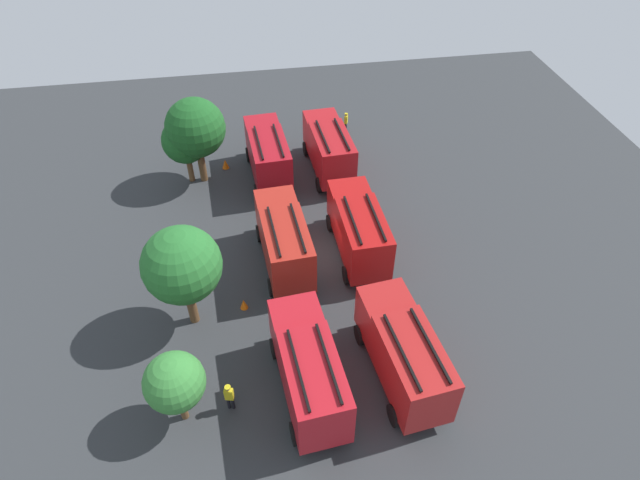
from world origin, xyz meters
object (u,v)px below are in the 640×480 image
Objects in this scene: fire_truck_1 at (358,228)px; fire_truck_3 at (308,367)px; traffic_cone_0 at (225,164)px; fire_truck_4 at (284,239)px; traffic_cone_2 at (244,304)px; fire_truck_5 at (268,153)px; traffic_cone_1 at (272,212)px; firefighter_2 at (229,396)px; tree_3 at (185,141)px; firefighter_0 at (346,121)px; tree_1 at (182,265)px; tree_0 at (174,382)px; fire_truck_0 at (403,351)px; tree_2 at (195,128)px; firefighter_1 at (450,380)px; fire_truck_2 at (329,147)px.

fire_truck_3 is at bearing 153.05° from fire_truck_1.
fire_truck_3 reaches higher than traffic_cone_0.
fire_truck_4 is 11.35× the size of traffic_cone_2.
traffic_cone_1 is at bearing 173.34° from fire_truck_5.
firefighter_2 is 19.66m from tree_3.
firefighter_0 is 13.92m from tree_3.
traffic_cone_1 is (-10.22, 7.25, -0.57)m from firefighter_0.
tree_1 reaches higher than fire_truck_4.
tree_0 is 0.68× the size of tree_1.
fire_truck_0 and fire_truck_4 have the same top height.
fire_truck_0 is 21.43m from tree_2.
fire_truck_1 reaches higher than firefighter_2.
traffic_cone_0 is at bearing 34.43° from fire_truck_1.
fire_truck_1 is 10.78m from firefighter_1.
tree_3 is at bearing 11.98° from fire_truck_3.
fire_truck_4 is 10.19m from firefighter_2.
traffic_cone_0 is (1.76, 7.71, -1.78)m from fire_truck_2.
tree_1 is 8.70× the size of traffic_cone_0.
fire_truck_0 is 11.49× the size of traffic_cone_2.
fire_truck_4 is 9.94× the size of traffic_cone_0.
firefighter_0 is at bearing -10.11° from fire_truck_1.
firefighter_1 is 0.33× the size of tree_3.
fire_truck_0 is at bearing -69.74° from firefighter_1.
fire_truck_2 is 11.31× the size of traffic_cone_2.
tree_0 is at bearing 159.29° from fire_truck_5.
traffic_cone_2 is (-7.97, 2.41, -0.02)m from traffic_cone_1.
tree_0 is at bearing 179.58° from tree_3.
firefighter_2 is at bearing -162.91° from tree_1.
fire_truck_2 is at bearing -93.05° from tree_2.
tree_0 is 5.88× the size of traffic_cone_0.
fire_truck_1 is 11.05m from tree_1.
fire_truck_2 is at bearing -18.18° from fire_truck_3.
tree_1 is (5.96, -0.42, 1.40)m from tree_0.
firefighter_1 is (-1.02, -6.88, -1.23)m from fire_truck_3.
fire_truck_2 is 9.62m from tree_2.
traffic_cone_1 is at bearing -3.34° from fire_truck_3.
fire_truck_5 is (-0.07, 4.51, 0.00)m from fire_truck_2.
tree_2 is 1.29× the size of tree_3.
tree_3 is at bearing 46.68° from traffic_cone_1.
firefighter_0 is 2.52× the size of traffic_cone_2.
fire_truck_3 is 1.01× the size of fire_truck_4.
fire_truck_2 is 6.87m from traffic_cone_1.
firefighter_0 is 0.99× the size of firefighter_1.
tree_1 reaches higher than tree_3.
fire_truck_0 is 1.14× the size of tree_2.
fire_truck_3 is at bearing 177.13° from fire_truck_5.
firefighter_1 is 14.59m from tree_1.
firefighter_0 is at bearing -54.34° from fire_truck_5.
firefighter_2 is at bearing -176.50° from tree_2.
firefighter_0 is 20.60m from traffic_cone_2.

